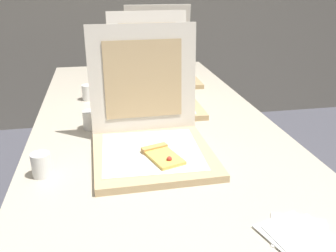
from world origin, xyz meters
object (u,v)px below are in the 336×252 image
Objects in this scene: pizza_box_back at (161,69)px; cup_white_far at (88,92)px; napkin_pile at (299,235)px; cup_white_mid at (90,120)px; pizza_box_front at (151,137)px; table at (155,136)px; pizza_box_middle at (154,92)px; cup_white_near_left at (41,165)px.

cup_white_far is (-0.39, -0.29, -0.02)m from pizza_box_back.
cup_white_mid is at bearing 122.57° from napkin_pile.
table is at bearing 77.31° from pizza_box_front.
table is at bearing -55.21° from cup_white_far.
pizza_box_back reaches higher than pizza_box_middle.
pizza_box_back is (0.14, 0.66, 0.10)m from table.
pizza_box_back is 0.49m from cup_white_far.
cup_white_far is at bearing -142.85° from pizza_box_back.
cup_white_near_left is 0.39× the size of napkin_pile.
pizza_box_middle reaches higher than napkin_pile.
pizza_box_back is at bearing 59.56° from cup_white_mid.
cup_white_near_left is at bearing -112.24° from cup_white_mid.
pizza_box_back is at bearing 75.71° from pizza_box_middle.
pizza_box_middle is 0.70m from cup_white_near_left.
table is 0.26m from pizza_box_front.
pizza_box_front reaches higher than pizza_box_middle.
pizza_box_front is 0.54m from napkin_pile.
pizza_box_front reaches higher than napkin_pile.
pizza_box_middle is at bearing 53.77° from cup_white_near_left.
pizza_box_back reaches higher than table.
cup_white_far is at bearing 113.63° from napkin_pile.
pizza_box_middle is 0.43m from pizza_box_back.
pizza_box_front is at bearing -70.87° from cup_white_far.
cup_white_near_left is 0.70m from cup_white_far.
pizza_box_back reaches higher than cup_white_far.
cup_white_far is at bearing 79.94° from cup_white_near_left.
pizza_box_front is 1.02× the size of pizza_box_back.
pizza_box_back reaches higher than napkin_pile.
pizza_box_front reaches higher than pizza_box_back.
table is at bearing -98.07° from pizza_box_middle.
pizza_box_front is 0.34m from cup_white_near_left.
cup_white_mid reaches higher than table.
pizza_box_back is (0.10, 0.42, 0.00)m from pizza_box_middle.
pizza_box_middle is 6.07× the size of cup_white_mid.
napkin_pile is (0.47, -1.07, -0.03)m from cup_white_far.
pizza_box_front is (-0.05, -0.23, 0.10)m from table.
pizza_box_middle is at bearing 79.38° from pizza_box_front.
cup_white_mid is at bearing -140.26° from pizza_box_middle.
cup_white_mid is at bearing 128.07° from pizza_box_front.
pizza_box_middle is at bearing -23.36° from cup_white_far.
cup_white_near_left is at bearing 147.05° from napkin_pile.
cup_white_mid reaches higher than napkin_pile.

